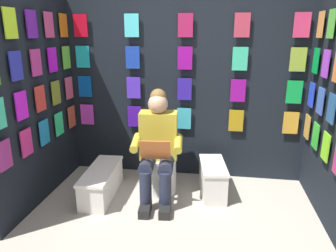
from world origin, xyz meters
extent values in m
cube|color=black|center=(0.00, -1.68, 1.08)|extent=(2.96, 0.10, 2.17)
cube|color=#C239C7|center=(1.25, -1.60, 0.74)|extent=(0.17, 0.01, 0.26)
cube|color=#4513A6|center=(0.62, -1.60, 0.74)|extent=(0.17, 0.01, 0.26)
cube|color=#38ADC5|center=(0.00, -1.60, 0.74)|extent=(0.17, 0.01, 0.26)
cube|color=#B18715|center=(-0.62, -1.60, 0.74)|extent=(0.17, 0.01, 0.26)
cube|color=gold|center=(-1.25, -1.60, 0.74)|extent=(0.17, 0.01, 0.26)
cube|color=#0848A2|center=(1.25, -1.60, 1.11)|extent=(0.17, 0.01, 0.26)
cube|color=#502FD5|center=(0.62, -1.60, 1.11)|extent=(0.17, 0.01, 0.26)
cube|color=#301CA3|center=(0.00, -1.60, 1.11)|extent=(0.17, 0.01, 0.26)
cube|color=#8E1090|center=(-0.62, -1.60, 1.11)|extent=(0.17, 0.01, 0.26)
cube|color=green|center=(-1.25, -1.60, 1.11)|extent=(0.17, 0.01, 0.26)
cube|color=#1AA1B7|center=(1.25, -1.60, 1.47)|extent=(0.17, 0.01, 0.26)
cube|color=#1A3EB5|center=(0.62, -1.60, 1.47)|extent=(0.17, 0.01, 0.26)
cube|color=#920F91|center=(0.00, -1.60, 1.47)|extent=(0.17, 0.01, 0.26)
cube|color=#39CA9A|center=(-0.62, -1.60, 1.47)|extent=(0.17, 0.01, 0.26)
cube|color=#97AE37|center=(-1.25, -1.60, 1.47)|extent=(0.17, 0.01, 0.26)
cube|color=red|center=(1.25, -1.60, 1.83)|extent=(0.17, 0.01, 0.26)
cube|color=#4FE4EF|center=(0.62, -1.60, 1.83)|extent=(0.17, 0.01, 0.26)
cube|color=#AB1C4F|center=(0.00, -1.60, 1.83)|extent=(0.17, 0.01, 0.26)
cube|color=#BA374F|center=(-0.62, -1.60, 1.83)|extent=(0.17, 0.01, 0.26)
cube|color=#D8366B|center=(-1.25, -1.60, 1.83)|extent=(0.17, 0.01, 0.26)
cube|color=gold|center=(-1.40, -1.46, 0.74)|extent=(0.01, 0.17, 0.26)
cube|color=green|center=(-1.40, -1.14, 0.74)|extent=(0.01, 0.17, 0.26)
cube|color=#88F026|center=(-1.40, -0.82, 0.74)|extent=(0.01, 0.17, 0.26)
cube|color=#283EF0|center=(-1.40, -1.46, 1.11)|extent=(0.01, 0.17, 0.26)
cube|color=#4061C8|center=(-1.40, -1.14, 1.11)|extent=(0.01, 0.17, 0.26)
cube|color=#2A5991|center=(-1.40, -0.82, 1.11)|extent=(0.01, 0.17, 0.26)
cube|color=#089B43|center=(-1.40, -1.46, 1.47)|extent=(0.01, 0.17, 0.26)
cube|color=#A53ADD|center=(-1.40, -1.14, 1.47)|extent=(0.01, 0.17, 0.26)
cube|color=#E69D4A|center=(-1.40, -1.46, 1.83)|extent=(0.01, 0.17, 0.26)
cube|color=#50BD3E|center=(-1.40, -1.14, 1.83)|extent=(0.01, 0.17, 0.26)
cube|color=black|center=(1.48, -0.82, 1.08)|extent=(0.10, 1.63, 2.17)
cube|color=#972C7B|center=(1.40, -0.17, 0.74)|extent=(0.01, 0.17, 0.26)
cube|color=#D22C7F|center=(1.40, -0.49, 0.74)|extent=(0.01, 0.17, 0.26)
cube|color=#208AC8|center=(1.40, -0.82, 0.74)|extent=(0.01, 0.17, 0.26)
cube|color=#2DE184|center=(1.40, -1.14, 0.74)|extent=(0.01, 0.17, 0.26)
cube|color=#C25137|center=(1.40, -1.46, 0.74)|extent=(0.01, 0.17, 0.26)
cube|color=#D51DEA|center=(1.40, -0.49, 1.11)|extent=(0.01, 0.17, 0.26)
cube|color=#DE3B34|center=(1.40, -0.82, 1.11)|extent=(0.01, 0.17, 0.26)
cube|color=olive|center=(1.40, -1.14, 1.11)|extent=(0.01, 0.17, 0.26)
cube|color=#E04D72|center=(1.40, -1.46, 1.11)|extent=(0.01, 0.17, 0.26)
cube|color=#2A2FAA|center=(1.40, -0.49, 1.47)|extent=(0.01, 0.17, 0.26)
cube|color=#BC3486|center=(1.40, -0.82, 1.47)|extent=(0.01, 0.17, 0.26)
cube|color=#C414E0|center=(1.40, -1.14, 1.47)|extent=(0.01, 0.17, 0.26)
cube|color=#6EC640|center=(1.40, -1.46, 1.47)|extent=(0.01, 0.17, 0.26)
cube|color=#B6E428|center=(1.40, -0.49, 1.83)|extent=(0.01, 0.17, 0.26)
cube|color=#641CA0|center=(1.40, -0.82, 1.83)|extent=(0.01, 0.17, 0.26)
cube|color=#CE4483|center=(1.40, -1.14, 1.83)|extent=(0.01, 0.17, 0.26)
cube|color=orange|center=(1.40, -1.46, 1.83)|extent=(0.01, 0.17, 0.26)
cylinder|color=white|center=(0.22, -1.11, 0.20)|extent=(0.38, 0.38, 0.40)
cylinder|color=white|center=(0.22, -1.11, 0.41)|extent=(0.41, 0.41, 0.02)
cube|color=white|center=(0.25, -1.37, 0.58)|extent=(0.39, 0.21, 0.36)
cylinder|color=white|center=(0.24, -1.28, 0.58)|extent=(0.39, 0.10, 0.39)
cube|color=gold|center=(0.22, -1.08, 0.68)|extent=(0.42, 0.26, 0.52)
sphere|color=tan|center=(0.22, -1.05, 1.04)|extent=(0.21, 0.21, 0.21)
sphere|color=olive|center=(0.22, -1.08, 1.11)|extent=(0.17, 0.17, 0.17)
cylinder|color=#23283D|center=(0.10, -0.89, 0.44)|extent=(0.19, 0.41, 0.15)
cylinder|color=#23283D|center=(0.30, -0.87, 0.44)|extent=(0.19, 0.41, 0.15)
cylinder|color=#23283D|center=(0.09, -0.71, 0.21)|extent=(0.12, 0.12, 0.42)
cylinder|color=#23283D|center=(0.29, -0.69, 0.21)|extent=(0.12, 0.12, 0.42)
cube|color=black|center=(0.08, -0.65, 0.04)|extent=(0.13, 0.27, 0.09)
cube|color=black|center=(0.28, -0.63, 0.04)|extent=(0.13, 0.27, 0.09)
cylinder|color=gold|center=(-0.01, -0.92, 0.66)|extent=(0.11, 0.32, 0.13)
cylinder|color=gold|center=(0.42, -0.88, 0.66)|extent=(0.11, 0.32, 0.13)
cube|color=orange|center=(0.19, -0.74, 0.64)|extent=(0.31, 0.16, 0.23)
cube|color=white|center=(-0.38, -1.14, 0.17)|extent=(0.33, 0.60, 0.33)
cube|color=white|center=(-0.38, -1.14, 0.35)|extent=(0.35, 0.62, 0.03)
cube|color=white|center=(0.83, -0.90, 0.15)|extent=(0.32, 0.80, 0.29)
cube|color=white|center=(0.83, -0.90, 0.31)|extent=(0.34, 0.83, 0.03)
camera|label=1|loc=(-0.38, 2.10, 1.76)|focal=33.70mm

